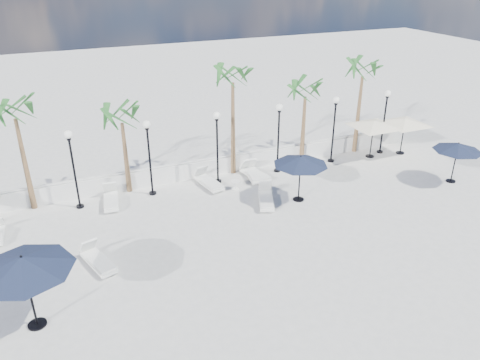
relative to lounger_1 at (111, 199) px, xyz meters
name	(u,v)px	position (x,y,z in m)	size (l,w,h in m)	color
ground	(274,245)	(5.59, -6.22, -0.26)	(100.00, 100.00, 0.00)	#A8A8A2
balustrade	(211,167)	(5.59, 1.28, 0.21)	(26.00, 0.30, 1.01)	silver
lamppost_1	(72,159)	(-1.41, 0.28, 2.23)	(0.36, 0.36, 3.84)	black
lamppost_2	(149,148)	(2.09, 0.28, 2.23)	(0.36, 0.36, 3.84)	black
lamppost_3	(217,138)	(5.59, 0.28, 2.23)	(0.36, 0.36, 3.84)	black
lamppost_4	(279,129)	(9.09, 0.28, 2.23)	(0.36, 0.36, 3.84)	black
lamppost_5	(334,120)	(12.59, 0.28, 2.23)	(0.36, 0.36, 3.84)	black
lamppost_6	(385,113)	(16.09, 0.28, 2.23)	(0.36, 0.36, 3.84)	black
palm_0	(15,116)	(-3.41, 1.08, 4.27)	(2.60, 2.60, 5.50)	brown
palm_1	(122,120)	(1.09, 1.08, 3.49)	(2.60, 2.60, 4.70)	brown
palm_2	(233,80)	(6.79, 1.08, 4.86)	(2.60, 2.60, 6.10)	brown
palm_3	(305,94)	(11.09, 1.08, 3.69)	(2.60, 2.60, 4.90)	brown
palm_4	(363,74)	(14.79, 1.08, 4.47)	(2.60, 2.60, 5.70)	brown
lounger_1	(111,199)	(0.00, 0.00, 0.00)	(0.96, 2.14, 0.77)	silver
lounger_2	(209,182)	(4.98, 0.00, 0.00)	(1.04, 2.19, 0.79)	silver
lounger_3	(98,260)	(-1.26, -4.86, 0.00)	(1.23, 2.14, 0.76)	silver
lounger_4	(266,199)	(6.86, -2.87, 0.00)	(1.40, 2.17, 0.78)	silver
lounger_5	(255,173)	(7.61, 0.00, 0.00)	(1.12, 2.13, 0.76)	silver
lounger_6	(254,174)	(7.53, 0.00, 0.00)	(1.00, 2.12, 0.76)	silver
side_table_1	(235,184)	(6.10, -0.86, 0.03)	(0.49, 0.49, 0.47)	silver
side_table_2	(294,166)	(9.95, -0.02, 0.03)	(0.50, 0.50, 0.49)	silver
parasol_navy_left	(23,264)	(-3.54, -7.37, 2.13)	(3.07, 3.07, 2.71)	black
parasol_navy_mid	(301,161)	(8.49, -3.14, 1.81)	(2.63, 2.63, 2.36)	black
parasol_navy_right	(458,147)	(16.94, -4.50, 1.68)	(2.47, 2.47, 2.21)	black
parasol_cream_sq_a	(374,121)	(15.12, -0.02, 1.94)	(4.84, 4.84, 2.38)	black
parasol_cream_sq_b	(405,119)	(17.14, -0.31, 1.92)	(4.70, 4.70, 2.36)	black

